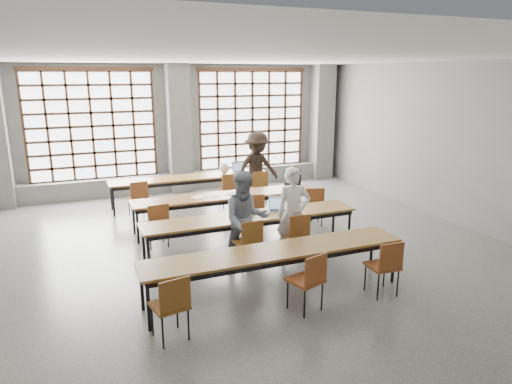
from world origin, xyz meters
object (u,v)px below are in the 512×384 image
chair_mid_left (157,221)px  chair_front_right (296,232)px  chair_near_left (172,302)px  chair_front_left (249,239)px  desk_row_d (276,254)px  chair_near_mid (309,276)px  student_female (246,220)px  plastic_bag (224,168)px  green_box (247,212)px  chair_back_left (138,195)px  mouse (299,209)px  chair_back_mid (229,187)px  chair_mid_right (314,202)px  desk_row_a (191,179)px  chair_near_right (386,263)px  desk_row_b (226,198)px  chair_back_right (259,184)px  student_back (257,168)px  red_pouch (169,302)px  laptop_back (240,169)px  desk_row_c (252,219)px  chair_mid_centre (254,209)px  phone (263,215)px  laptop_front (278,207)px  student_male (293,214)px

chair_mid_left → chair_front_right: same height
chair_near_left → chair_front_left: bearing=45.3°
desk_row_d → chair_near_mid: bearing=-70.4°
student_female → plastic_bag: size_ratio=5.84×
green_box → plastic_bag: 3.62m
chair_back_left → mouse: 3.93m
chair_back_mid → chair_mid_right: size_ratio=1.00×
desk_row_a → chair_near_right: 6.07m
chair_near_left → mouse: 3.71m
chair_back_mid → chair_mid_right: (1.25, -2.00, 0.00)m
desk_row_b → chair_back_right: size_ratio=4.55×
chair_front_right → chair_near_right: bearing=-69.8°
desk_row_d → chair_mid_left: 2.92m
plastic_bag → student_back: bearing=-38.2°
green_box → chair_front_right: bearing=-47.5°
chair_near_right → desk_row_d: bearing=157.2°
desk_row_d → chair_near_right: size_ratio=4.55×
chair_back_left → plastic_bag: plastic_bag is taller
desk_row_b → chair_back_mid: size_ratio=4.55×
red_pouch → laptop_back: bearing=62.5°
desk_row_a → chair_front_right: 4.29m
desk_row_c → desk_row_d: bearing=-99.3°
chair_mid_centre → green_box: bearing=-118.6°
laptop_back → red_pouch: size_ratio=1.97×
desk_row_c → chair_back_mid: size_ratio=4.55×
chair_front_right → desk_row_d: bearing=-129.6°
chair_back_right → phone: size_ratio=6.77×
desk_row_c → laptop_back: bearing=73.3°
laptop_front → chair_front_right: bearing=-88.0°
green_box → desk_row_a: bearing=93.1°
chair_near_mid → student_back: size_ratio=0.48×
desk_row_b → laptop_back: 2.37m
chair_mid_centre → chair_near_left: (-2.38, -3.25, 0.00)m
chair_front_right → student_back: student_back is taller
desk_row_b → desk_row_c: same height
student_female → chair_back_mid: bearing=84.5°
chair_front_left → chair_near_left: bearing=-134.7°
desk_row_d → chair_back_left: bearing=106.3°
chair_back_left → student_back: bearing=2.5°
chair_back_mid → chair_mid_left: size_ratio=1.00×
chair_back_mid → mouse: 3.00m
desk_row_a → chair_back_mid: bearing=-38.3°
desk_row_d → chair_mid_centre: 2.72m
desk_row_c → chair_back_right: bearing=65.3°
desk_row_b → chair_mid_centre: 0.75m
desk_row_a → student_female: (-0.06, -4.07, 0.17)m
desk_row_a → chair_mid_left: chair_mid_left is taller
chair_back_right → chair_front_right: bearing=-101.9°
laptop_front → plastic_bag: size_ratio=1.58×
student_back → student_male: bearing=-114.2°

